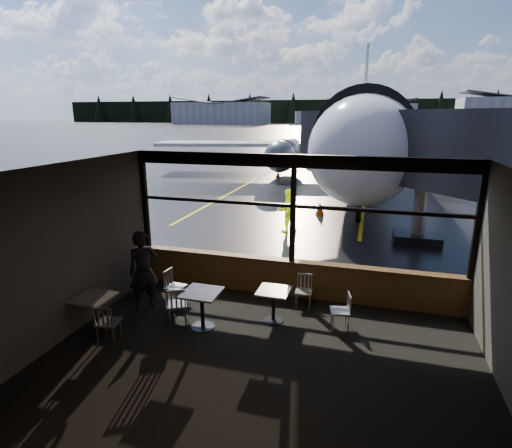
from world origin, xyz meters
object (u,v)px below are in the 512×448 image
at_px(chair_mid_s, 177,305).
at_px(chair_mid_w, 176,287).
at_px(jet_bridge, 429,171).
at_px(cone_wing, 278,174).
at_px(chair_near_n, 304,292).
at_px(cone_nose, 320,209).
at_px(cafe_table_left, 96,314).
at_px(chair_left_s, 109,323).
at_px(cafe_table_near, 274,306).
at_px(passenger, 144,271).
at_px(airliner, 366,94).
at_px(cafe_table_mid, 202,310).
at_px(ground_crew, 287,210).
at_px(chair_near_e, 340,311).

xyz_separation_m(chair_mid_s, chair_mid_w, (-0.44, 0.81, -0.00)).
distance_m(jet_bridge, cone_wing, 15.95).
height_order(chair_near_n, chair_mid_w, chair_mid_w).
bearing_deg(cone_nose, cafe_table_left, -105.64).
xyz_separation_m(chair_near_n, chair_mid_w, (-2.94, -0.67, 0.04)).
bearing_deg(chair_left_s, jet_bridge, 42.80).
bearing_deg(cafe_table_near, chair_near_n, 57.65).
xyz_separation_m(jet_bridge, cone_wing, (-8.29, 13.43, -2.28)).
bearing_deg(chair_mid_w, cafe_table_near, 91.85).
height_order(cafe_table_near, passenger, passenger).
xyz_separation_m(airliner, cone_wing, (-5.69, -1.51, -5.48)).
distance_m(cafe_table_mid, cone_wing, 21.25).
height_order(cafe_table_near, chair_near_n, chair_near_n).
height_order(ground_crew, cone_wing, ground_crew).
height_order(cafe_table_mid, ground_crew, ground_crew).
distance_m(jet_bridge, chair_near_e, 7.51).
distance_m(chair_near_e, cone_nose, 10.03).
relative_size(chair_left_s, cone_nose, 1.50).
bearing_deg(cafe_table_near, chair_left_s, -149.93).
xyz_separation_m(jet_bridge, cafe_table_near, (-3.72, -6.89, -2.16)).
bearing_deg(passenger, cafe_table_mid, -63.71).
bearing_deg(chair_mid_s, chair_left_s, -159.55).
relative_size(cafe_table_near, cafe_table_mid, 0.89).
relative_size(airliner, chair_near_e, 46.22).
height_order(airliner, chair_near_n, airliner).
distance_m(chair_near_n, cone_wing, 20.15).
bearing_deg(cafe_table_mid, chair_left_s, -146.90).
distance_m(chair_near_n, chair_mid_w, 3.02).
relative_size(jet_bridge, chair_left_s, 13.69).
xyz_separation_m(cafe_table_mid, cafe_table_left, (-2.06, -0.74, -0.02)).
bearing_deg(ground_crew, cafe_table_mid, 56.13).
height_order(chair_near_e, ground_crew, ground_crew).
bearing_deg(cafe_table_left, cone_nose, 74.36).
xyz_separation_m(airliner, cafe_table_near, (-1.12, -21.83, -5.36)).
xyz_separation_m(cone_nose, cone_wing, (-4.31, 10.37, -0.04)).
relative_size(airliner, chair_left_s, 44.26).
xyz_separation_m(airliner, chair_mid_s, (-3.11, -22.48, -5.29)).
xyz_separation_m(chair_near_n, chair_mid_s, (-2.51, -1.47, 0.04)).
relative_size(airliner, cafe_table_left, 47.60).
bearing_deg(cafe_table_mid, cafe_table_left, -160.14).
bearing_deg(airliner, cafe_table_left, -102.62).
xyz_separation_m(jet_bridge, ground_crew, (-4.86, 0.08, -1.70)).
height_order(chair_left_s, cone_nose, chair_left_s).
bearing_deg(chair_near_n, ground_crew, -78.57).
bearing_deg(cafe_table_mid, ground_crew, 88.22).
distance_m(cafe_table_mid, chair_mid_s, 0.61).
relative_size(airliner, cafe_table_mid, 45.16).
distance_m(chair_near_n, cone_nose, 9.16).
distance_m(jet_bridge, cone_nose, 5.50).
bearing_deg(chair_mid_w, airliner, 176.27).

